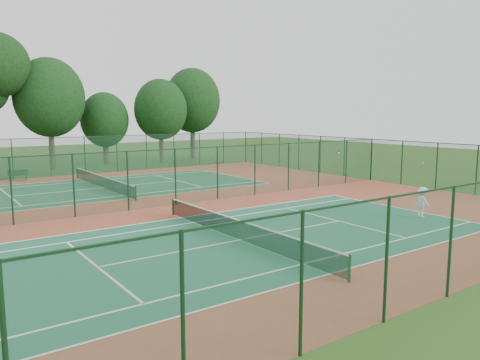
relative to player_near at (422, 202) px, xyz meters
name	(u,v)px	position (x,y,z in m)	size (l,w,h in m)	color
ground	(153,207)	(-10.75, 10.99, -0.85)	(120.00, 120.00, 0.00)	#294E18
red_pad	(153,207)	(-10.75, 10.99, -0.85)	(40.00, 36.00, 0.01)	brown
court_near	(239,240)	(-10.75, 1.99, -0.84)	(23.77, 10.97, 0.01)	#1F6344
court_far	(102,188)	(-10.75, 19.99, -0.84)	(23.77, 10.97, 0.01)	#1C5936
fence_north	(68,156)	(-10.75, 28.99, 0.91)	(40.00, 0.09, 3.50)	#184A2F
fence_south	(421,250)	(-10.75, -7.01, 0.91)	(40.00, 0.09, 3.50)	#174729
fence_east	(371,159)	(9.25, 10.99, 0.91)	(0.09, 36.00, 3.50)	#1B522B
fence_divider	(152,179)	(-10.75, 10.99, 0.91)	(40.00, 0.09, 3.50)	#194C29
tennis_net_near	(239,229)	(-10.75, 1.99, -0.31)	(0.10, 12.90, 0.97)	#153C1E
tennis_net_far	(102,181)	(-10.75, 19.99, -0.31)	(0.10, 12.90, 0.97)	#153A1C
player_near	(422,202)	(0.00, 0.00, 0.00)	(1.08, 0.62, 1.67)	silver
bench	(18,175)	(-15.21, 27.83, -0.35)	(1.60, 0.79, 0.95)	black
stray_ball_a	(243,196)	(-4.31, 10.68, -0.81)	(0.07, 0.07, 0.07)	yellow
stray_ball_b	(202,204)	(-7.89, 10.03, -0.81)	(0.07, 0.07, 0.07)	gold
stray_ball_c	(170,206)	(-9.83, 10.54, -0.81)	(0.06, 0.06, 0.06)	yellow
evergreen_row	(57,168)	(-10.25, 35.24, -0.85)	(39.00, 5.00, 12.00)	black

